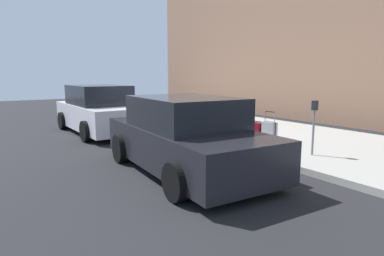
# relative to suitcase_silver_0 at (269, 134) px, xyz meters

# --- Properties ---
(ground_plane) EXTENTS (40.00, 40.00, 0.00)m
(ground_plane) POSITION_rel_suitcase_silver_0_xyz_m (3.18, 0.87, -0.47)
(ground_plane) COLOR black
(sidewalk_curb) EXTENTS (18.00, 5.00, 0.14)m
(sidewalk_curb) POSITION_rel_suitcase_silver_0_xyz_m (3.18, -1.63, -0.40)
(sidewalk_curb) COLOR #9E9B93
(sidewalk_curb) RESTS_ON ground_plane
(suitcase_silver_0) EXTENTS (0.39, 0.20, 0.93)m
(suitcase_silver_0) POSITION_rel_suitcase_silver_0_xyz_m (0.00, 0.00, 0.00)
(suitcase_silver_0) COLOR #9EA0A8
(suitcase_silver_0) RESTS_ON sidewalk_curb
(suitcase_maroon_1) EXTENTS (0.41, 0.23, 0.64)m
(suitcase_maroon_1) POSITION_rel_suitcase_silver_0_xyz_m (0.45, 0.03, -0.04)
(suitcase_maroon_1) COLOR maroon
(suitcase_maroon_1) RESTS_ON sidewalk_curb
(suitcase_navy_2) EXTENTS (0.37, 0.24, 0.79)m
(suitcase_navy_2) POSITION_rel_suitcase_silver_0_xyz_m (0.90, 0.00, -0.03)
(suitcase_navy_2) COLOR navy
(suitcase_navy_2) RESTS_ON sidewalk_curb
(suitcase_black_3) EXTENTS (0.48, 0.26, 0.94)m
(suitcase_black_3) POSITION_rel_suitcase_silver_0_xyz_m (1.38, 0.04, 0.04)
(suitcase_black_3) COLOR black
(suitcase_black_3) RESTS_ON sidewalk_curb
(suitcase_teal_4) EXTENTS (0.51, 0.24, 0.91)m
(suitcase_teal_4) POSITION_rel_suitcase_silver_0_xyz_m (1.92, 0.08, 0.00)
(suitcase_teal_4) COLOR #0F606B
(suitcase_teal_4) RESTS_ON sidewalk_curb
(suitcase_olive_5) EXTENTS (0.36, 0.22, 0.96)m
(suitcase_olive_5) POSITION_rel_suitcase_silver_0_xyz_m (2.41, 0.11, 0.01)
(suitcase_olive_5) COLOR #59601E
(suitcase_olive_5) RESTS_ON sidewalk_curb
(suitcase_red_6) EXTENTS (0.51, 0.25, 0.72)m
(suitcase_red_6) POSITION_rel_suitcase_silver_0_xyz_m (2.91, 0.10, 0.00)
(suitcase_red_6) COLOR red
(suitcase_red_6) RESTS_ON sidewalk_curb
(suitcase_silver_7) EXTENTS (0.43, 0.22, 0.78)m
(suitcase_silver_7) POSITION_rel_suitcase_silver_0_xyz_m (3.43, 0.01, 0.03)
(suitcase_silver_7) COLOR #9EA0A8
(suitcase_silver_7) RESTS_ON sidewalk_curb
(suitcase_maroon_8) EXTENTS (0.41, 0.22, 1.04)m
(suitcase_maroon_8) POSITION_rel_suitcase_silver_0_xyz_m (3.91, 0.09, 0.06)
(suitcase_maroon_8) COLOR maroon
(suitcase_maroon_8) RESTS_ON sidewalk_curb
(fire_hydrant) EXTENTS (0.39, 0.21, 0.77)m
(fire_hydrant) POSITION_rel_suitcase_silver_0_xyz_m (4.86, 0.06, 0.07)
(fire_hydrant) COLOR #D89E0C
(fire_hydrant) RESTS_ON sidewalk_curb
(bollard_post) EXTENTS (0.14, 0.14, 0.71)m
(bollard_post) POSITION_rel_suitcase_silver_0_xyz_m (5.40, 0.21, 0.03)
(bollard_post) COLOR #333338
(bollard_post) RESTS_ON sidewalk_curb
(parking_meter) EXTENTS (0.12, 0.09, 1.27)m
(parking_meter) POSITION_rel_suitcase_silver_0_xyz_m (-1.17, -0.19, 0.50)
(parking_meter) COLOR slate
(parking_meter) RESTS_ON sidewalk_curb
(parked_car_charcoal_0) EXTENTS (4.48, 2.26, 1.54)m
(parked_car_charcoal_0) POSITION_rel_suitcase_silver_0_xyz_m (-0.23, 2.72, 0.26)
(parked_car_charcoal_0) COLOR black
(parked_car_charcoal_0) RESTS_ON ground_plane
(parked_car_white_1) EXTENTS (4.54, 2.11, 1.64)m
(parked_car_white_1) POSITION_rel_suitcase_silver_0_xyz_m (5.35, 2.72, 0.30)
(parked_car_white_1) COLOR silver
(parked_car_white_1) RESTS_ON ground_plane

